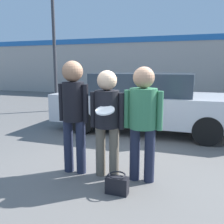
{
  "coord_description": "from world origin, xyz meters",
  "views": [
    {
      "loc": [
        1.21,
        -3.58,
        1.68
      ],
      "look_at": [
        -0.04,
        0.07,
        0.97
      ],
      "focal_mm": 40.0,
      "sensor_mm": 36.0,
      "label": 1
    }
  ],
  "objects_px": {
    "person_left": "(73,107)",
    "street_lamp": "(58,2)",
    "person_middle_with_frisbee": "(107,115)",
    "person_right": "(143,114)",
    "parked_car_near": "(146,102)",
    "handbag": "(117,184)"
  },
  "relations": [
    {
      "from": "person_left",
      "to": "person_middle_with_frisbee",
      "type": "xyz_separation_m",
      "value": [
        0.54,
        0.03,
        -0.09
      ]
    },
    {
      "from": "street_lamp",
      "to": "person_left",
      "type": "bearing_deg",
      "value": -57.85
    },
    {
      "from": "person_left",
      "to": "person_right",
      "type": "distance_m",
      "value": 1.08
    },
    {
      "from": "handbag",
      "to": "person_middle_with_frisbee",
      "type": "bearing_deg",
      "value": 123.29
    },
    {
      "from": "person_middle_with_frisbee",
      "to": "person_right",
      "type": "xyz_separation_m",
      "value": [
        0.54,
        0.02,
        0.04
      ]
    },
    {
      "from": "parked_car_near",
      "to": "handbag",
      "type": "distance_m",
      "value": 3.52
    },
    {
      "from": "person_middle_with_frisbee",
      "to": "street_lamp",
      "type": "relative_size",
      "value": 0.25
    },
    {
      "from": "person_middle_with_frisbee",
      "to": "parked_car_near",
      "type": "xyz_separation_m",
      "value": [
        0.0,
        2.98,
        -0.21
      ]
    },
    {
      "from": "parked_car_near",
      "to": "person_middle_with_frisbee",
      "type": "bearing_deg",
      "value": -90.06
    },
    {
      "from": "handbag",
      "to": "parked_car_near",
      "type": "bearing_deg",
      "value": 95.15
    },
    {
      "from": "person_middle_with_frisbee",
      "to": "person_left",
      "type": "bearing_deg",
      "value": -176.72
    },
    {
      "from": "person_middle_with_frisbee",
      "to": "handbag",
      "type": "xyz_separation_m",
      "value": [
        0.31,
        -0.48,
        -0.83
      ]
    },
    {
      "from": "person_left",
      "to": "person_middle_with_frisbee",
      "type": "bearing_deg",
      "value": 3.28
    },
    {
      "from": "person_left",
      "to": "handbag",
      "type": "xyz_separation_m",
      "value": [
        0.85,
        -0.45,
        -0.92
      ]
    },
    {
      "from": "person_left",
      "to": "parked_car_near",
      "type": "bearing_deg",
      "value": 79.76
    },
    {
      "from": "person_right",
      "to": "street_lamp",
      "type": "xyz_separation_m",
      "value": [
        -4.11,
        4.78,
        2.91
      ]
    },
    {
      "from": "person_right",
      "to": "street_lamp",
      "type": "bearing_deg",
      "value": 130.72
    },
    {
      "from": "person_left",
      "to": "person_right",
      "type": "xyz_separation_m",
      "value": [
        1.08,
        0.05,
        -0.05
      ]
    },
    {
      "from": "person_left",
      "to": "street_lamp",
      "type": "relative_size",
      "value": 0.27
    },
    {
      "from": "person_left",
      "to": "street_lamp",
      "type": "distance_m",
      "value": 6.38
    },
    {
      "from": "person_middle_with_frisbee",
      "to": "parked_car_near",
      "type": "distance_m",
      "value": 2.98
    },
    {
      "from": "person_right",
      "to": "street_lamp",
      "type": "relative_size",
      "value": 0.26
    }
  ]
}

